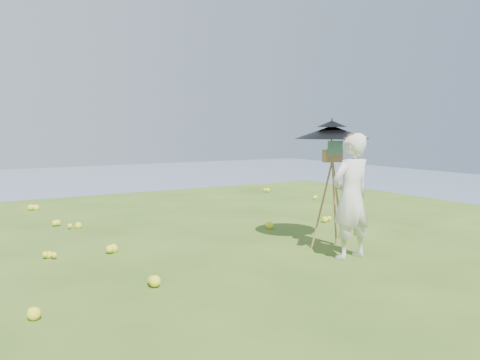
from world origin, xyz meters
TOP-DOWN VIEW (x-y plane):
  - ground at (0.00, 0.00)m, footprint 14.00×14.00m
  - slope_trees at (0.00, 35.00)m, footprint 110.00×50.00m
  - wildflowers at (0.00, 0.25)m, footprint 10.00×10.50m
  - painter at (0.85, -1.50)m, footprint 0.67×0.45m
  - field_easel at (1.01, -0.91)m, footprint 0.68×0.68m
  - sun_umbrella at (1.02, -0.88)m, footprint 1.18×1.18m
  - painter_cap at (0.85, -1.50)m, footprint 0.20×0.24m

SIDE VIEW (x-z plane):
  - slope_trees at x=0.00m, z-range -18.00..-12.00m
  - ground at x=0.00m, z-range 0.00..0.00m
  - wildflowers at x=0.00m, z-range 0.00..0.12m
  - field_easel at x=1.01m, z-range 0.00..1.68m
  - painter at x=0.85m, z-range 0.00..1.80m
  - sun_umbrella at x=1.02m, z-range 1.39..2.03m
  - painter_cap at x=0.85m, z-range 1.70..1.80m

